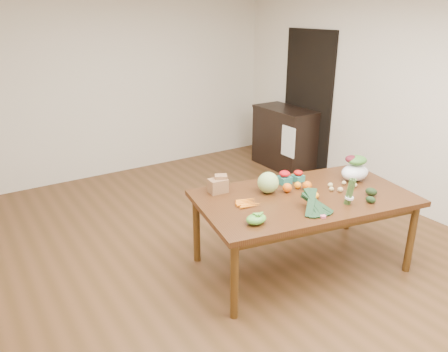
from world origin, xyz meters
TOP-DOWN VIEW (x-y plane):
  - floor at (0.00, 0.00)m, footprint 6.00×6.00m
  - room_walls at (0.00, 0.00)m, footprint 5.02×6.02m
  - dining_table at (0.48, -0.53)m, footprint 2.15×1.45m
  - doorway_dark at (2.48, 1.60)m, footprint 0.02×1.00m
  - cabinet at (2.22, 1.79)m, footprint 0.52×1.02m
  - dish_towel at (1.96, 1.40)m, footprint 0.02×0.28m
  - paper_bag at (-0.15, -0.02)m, footprint 0.26×0.23m
  - cabbage at (0.25, -0.28)m, footprint 0.20×0.20m
  - strawberry_basket_a at (0.52, -0.19)m, footprint 0.14×0.14m
  - strawberry_basket_b at (0.68, -0.22)m, footprint 0.12×0.12m
  - orange_a at (0.40, -0.37)m, footprint 0.09×0.09m
  - orange_b at (0.55, -0.36)m, footprint 0.07×0.07m
  - orange_c at (0.60, -0.44)m, footprint 0.09×0.09m
  - mandarin_cluster at (0.50, -0.60)m, footprint 0.21×0.21m
  - carrots at (-0.06, -0.39)m, footprint 0.25×0.23m
  - snap_pea_bag at (-0.23, -0.73)m, footprint 0.18×0.13m
  - kale_bunch at (0.32, -0.85)m, footprint 0.39×0.45m
  - asparagus_bundle at (0.68, -0.88)m, footprint 0.10×0.13m
  - potato_a at (0.78, -0.58)m, footprint 0.05×0.04m
  - potato_b at (0.83, -0.64)m, footprint 0.06×0.05m
  - potato_c at (1.00, -0.54)m, footprint 0.05×0.04m
  - potato_d at (0.84, -0.51)m, footprint 0.05×0.05m
  - potato_e at (1.02, -0.64)m, footprint 0.06×0.05m
  - avocado_a at (0.87, -0.97)m, footprint 0.09×0.11m
  - avocado_b at (1.01, -0.86)m, footprint 0.10×0.13m
  - salad_bag at (1.18, -0.51)m, footprint 0.34×0.28m

SIDE VIEW (x-z plane):
  - floor at x=0.00m, z-range 0.00..0.00m
  - dining_table at x=0.48m, z-range 0.00..0.75m
  - cabinet at x=2.22m, z-range 0.00..0.94m
  - dish_towel at x=1.96m, z-range 0.33..0.78m
  - carrots at x=-0.06m, z-range 0.75..0.78m
  - potato_c at x=1.00m, z-range 0.75..0.79m
  - potato_a at x=0.78m, z-range 0.75..0.79m
  - potato_d at x=0.84m, z-range 0.75..0.79m
  - potato_b at x=0.83m, z-range 0.75..0.80m
  - potato_e at x=1.02m, z-range 0.75..0.80m
  - avocado_a at x=0.87m, z-range 0.75..0.81m
  - orange_b at x=0.55m, z-range 0.75..0.82m
  - avocado_b at x=1.01m, z-range 0.75..0.82m
  - snap_pea_bag at x=-0.23m, z-range 0.75..0.83m
  - mandarin_cluster at x=0.50m, z-range 0.75..0.84m
  - orange_c at x=0.60m, z-range 0.75..0.84m
  - orange_a at x=0.40m, z-range 0.75..0.84m
  - strawberry_basket_b at x=0.68m, z-range 0.75..0.84m
  - strawberry_basket_a at x=0.52m, z-range 0.75..0.86m
  - kale_bunch at x=0.32m, z-range 0.75..0.91m
  - paper_bag at x=-0.15m, z-range 0.75..0.91m
  - cabbage at x=0.25m, z-range 0.75..0.95m
  - salad_bag at x=1.18m, z-range 0.75..0.98m
  - asparagus_bundle at x=0.68m, z-range 0.75..1.00m
  - doorway_dark at x=2.48m, z-range 0.00..2.10m
  - room_walls at x=0.00m, z-range 0.00..2.70m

